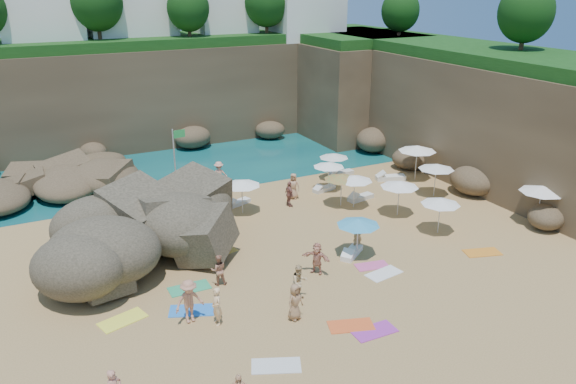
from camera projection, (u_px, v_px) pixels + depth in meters
name	position (u px, v px, depth m)	size (l,w,h in m)	color
ground	(280.00, 253.00, 28.95)	(120.00, 120.00, 0.00)	tan
seawater	(143.00, 126.00, 53.99)	(120.00, 120.00, 0.00)	#0C4751
cliff_back	(175.00, 91.00, 49.24)	(44.00, 8.00, 8.00)	brown
cliff_right	(460.00, 110.00, 42.21)	(8.00, 30.00, 8.00)	brown
cliff_corner	(351.00, 87.00, 51.38)	(10.00, 12.00, 8.00)	brown
rock_promontory	(28.00, 189.00, 37.68)	(12.00, 7.00, 2.00)	brown
clifftop_buildings	(178.00, 4.00, 47.74)	(28.48, 9.48, 7.00)	white
clifftop_trees	(224.00, 6.00, 43.26)	(35.60, 23.82, 4.40)	#11380F
rock_outcrop	(157.00, 256.00, 28.60)	(8.57, 6.42, 3.43)	brown
flag_pole	(176.00, 153.00, 35.89)	(0.86, 0.17, 4.40)	silver
parasol_0	(242.00, 183.00, 33.19)	(2.24, 2.24, 2.12)	silver
parasol_1	(329.00, 165.00, 36.90)	(2.07, 2.07, 1.96)	silver
parasol_2	(355.00, 178.00, 34.09)	(2.19, 2.19, 2.07)	silver
parasol_4	(334.00, 156.00, 38.89)	(2.04, 2.04, 1.93)	silver
parasol_5	(400.00, 184.00, 32.91)	(2.26, 2.26, 2.14)	silver
parasol_6	(342.00, 177.00, 34.30)	(2.20, 2.20, 2.08)	silver
parasol_7	(436.00, 167.00, 35.91)	(2.29, 2.29, 2.17)	silver
parasol_8	(417.00, 148.00, 38.80)	(2.62, 2.62, 2.47)	silver
parasol_9	(441.00, 201.00, 30.59)	(2.15, 2.15, 2.04)	silver
parasol_10	(358.00, 222.00, 27.92)	(2.19, 2.19, 2.07)	silver
parasol_11	(542.00, 189.00, 31.63)	(2.47, 2.47, 2.34)	silver
lounger_0	(239.00, 203.00, 35.10)	(1.63, 0.54, 0.25)	silver
lounger_1	(324.00, 189.00, 37.40)	(1.67, 0.56, 0.26)	silver
lounger_2	(341.00, 173.00, 40.40)	(1.81, 0.60, 0.28)	silver
lounger_3	(361.00, 198.00, 35.89)	(1.80, 0.60, 0.28)	silver
lounger_4	(390.00, 178.00, 39.43)	(2.06, 0.69, 0.32)	white
lounger_5	(352.00, 253.00, 28.64)	(1.74, 0.58, 0.27)	white
towel_2	(351.00, 326.00, 22.83)	(1.84, 0.92, 0.03)	#EA5925
towel_3	(189.00, 288.00, 25.61)	(1.87, 0.93, 0.03)	#2FA66E
towel_4	(123.00, 320.00, 23.21)	(1.90, 0.95, 0.03)	#FFFB43
towel_5	(276.00, 366.00, 20.46)	(1.81, 0.90, 0.03)	silver
towel_6	(374.00, 331.00, 22.48)	(1.81, 0.91, 0.03)	purple
towel_7	(97.00, 277.00, 26.56)	(1.87, 0.93, 0.03)	#EF582A
towel_8	(192.00, 310.00, 23.88)	(1.91, 0.96, 0.03)	blue
towel_9	(372.00, 266.00, 27.61)	(1.63, 0.82, 0.03)	#D65393
towel_10	(482.00, 252.00, 28.95)	(1.85, 0.93, 0.03)	orange
towel_11	(163.00, 241.00, 30.19)	(1.93, 0.97, 0.03)	green
towel_12	(222.00, 252.00, 29.00)	(1.58, 0.79, 0.03)	yellow
towel_13	(384.00, 274.00, 26.87)	(1.79, 0.89, 0.03)	white
person_stand_1	(218.00, 270.00, 25.70)	(0.73, 0.57, 1.49)	#AA7155
person_stand_2	(219.00, 174.00, 37.98)	(1.13, 0.47, 1.75)	#E39981
person_stand_3	(289.00, 194.00, 34.61)	(0.94, 0.39, 1.61)	#8F5347
person_stand_4	(293.00, 186.00, 35.85)	(0.82, 0.45, 1.69)	tan
person_stand_5	(193.00, 188.00, 35.11)	(1.78, 0.51, 1.92)	#B07D58
person_stand_6	(217.00, 306.00, 22.69)	(0.60, 0.39, 1.65)	#FBCA8E
person_lie_0	(190.00, 317.00, 23.02)	(1.22, 1.89, 0.50)	tan
person_lie_2	(295.00, 315.00, 23.24)	(0.77, 1.58, 0.42)	#966E4B
person_lie_3	(317.00, 269.00, 26.88)	(1.44, 1.55, 0.41)	tan
person_lie_4	(357.00, 246.00, 29.22)	(0.56, 1.54, 0.37)	#A88654
person_lie_5	(299.00, 293.00, 24.63)	(0.79, 1.63, 0.62)	tan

